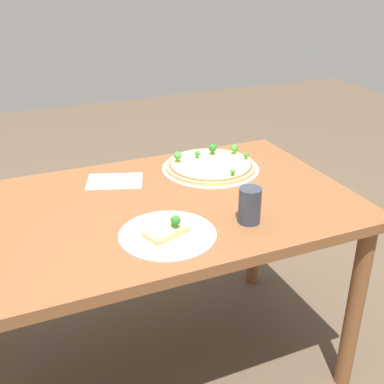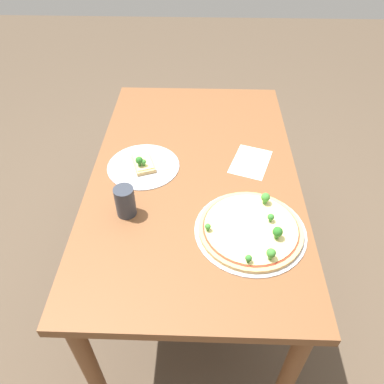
{
  "view_description": "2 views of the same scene",
  "coord_description": "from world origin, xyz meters",
  "px_view_note": "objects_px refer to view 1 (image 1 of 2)",
  "views": [
    {
      "loc": [
        -0.44,
        -1.37,
        1.46
      ],
      "look_at": [
        0.14,
        -0.01,
        0.75
      ],
      "focal_mm": 45.0,
      "sensor_mm": 36.0,
      "label": 1
    },
    {
      "loc": [
        1.15,
        0.03,
        1.7
      ],
      "look_at": [
        0.14,
        -0.01,
        0.75
      ],
      "focal_mm": 35.0,
      "sensor_mm": 36.0,
      "label": 2
    }
  ],
  "objects_px": {
    "dining_table": "(153,227)",
    "pizza_tray_whole": "(211,165)",
    "pizza_tray_slice": "(168,232)",
    "drinking_cup": "(250,205)"
  },
  "relations": [
    {
      "from": "dining_table",
      "to": "pizza_tray_whole",
      "type": "bearing_deg",
      "value": 32.75
    },
    {
      "from": "dining_table",
      "to": "pizza_tray_whole",
      "type": "xyz_separation_m",
      "value": [
        0.31,
        0.2,
        0.1
      ]
    },
    {
      "from": "pizza_tray_slice",
      "to": "drinking_cup",
      "type": "relative_size",
      "value": 2.55
    },
    {
      "from": "pizza_tray_whole",
      "to": "pizza_tray_slice",
      "type": "height_order",
      "value": "pizza_tray_whole"
    },
    {
      "from": "pizza_tray_whole",
      "to": "pizza_tray_slice",
      "type": "distance_m",
      "value": 0.53
    },
    {
      "from": "dining_table",
      "to": "pizza_tray_slice",
      "type": "distance_m",
      "value": 0.23
    },
    {
      "from": "pizza_tray_whole",
      "to": "drinking_cup",
      "type": "height_order",
      "value": "drinking_cup"
    },
    {
      "from": "dining_table",
      "to": "pizza_tray_slice",
      "type": "height_order",
      "value": "pizza_tray_slice"
    },
    {
      "from": "pizza_tray_whole",
      "to": "drinking_cup",
      "type": "bearing_deg",
      "value": -99.48
    },
    {
      "from": "pizza_tray_whole",
      "to": "pizza_tray_slice",
      "type": "bearing_deg",
      "value": -129.19
    }
  ]
}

